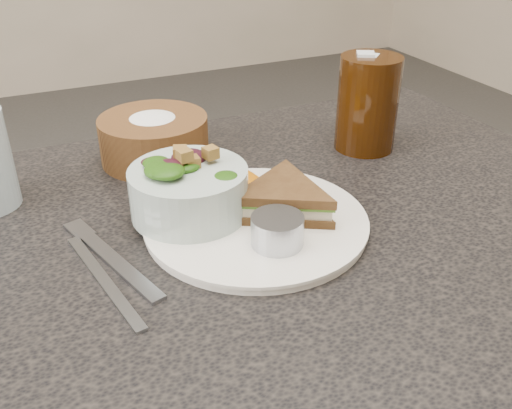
{
  "coord_description": "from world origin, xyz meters",
  "views": [
    {
      "loc": [
        -0.23,
        -0.52,
        1.11
      ],
      "look_at": [
        0.01,
        0.0,
        0.78
      ],
      "focal_mm": 40.0,
      "sensor_mm": 36.0,
      "label": 1
    }
  ],
  "objects_px": {
    "bread_basket": "(154,131)",
    "cola_glass": "(368,100)",
    "sandwich": "(283,199)",
    "dinner_plate": "(256,222)",
    "dressing_ramekin": "(277,231)",
    "salad_bowl": "(189,183)"
  },
  "relations": [
    {
      "from": "bread_basket",
      "to": "cola_glass",
      "type": "xyz_separation_m",
      "value": [
        0.3,
        -0.09,
        0.03
      ]
    },
    {
      "from": "sandwich",
      "to": "bread_basket",
      "type": "bearing_deg",
      "value": 140.67
    },
    {
      "from": "dinner_plate",
      "to": "sandwich",
      "type": "xyz_separation_m",
      "value": [
        0.03,
        -0.0,
        0.02
      ]
    },
    {
      "from": "dressing_ramekin",
      "to": "cola_glass",
      "type": "distance_m",
      "value": 0.32
    },
    {
      "from": "sandwich",
      "to": "cola_glass",
      "type": "xyz_separation_m",
      "value": [
        0.21,
        0.14,
        0.05
      ]
    },
    {
      "from": "sandwich",
      "to": "cola_glass",
      "type": "relative_size",
      "value": 0.93
    },
    {
      "from": "dinner_plate",
      "to": "bread_basket",
      "type": "xyz_separation_m",
      "value": [
        -0.06,
        0.23,
        0.04
      ]
    },
    {
      "from": "dinner_plate",
      "to": "dressing_ramekin",
      "type": "height_order",
      "value": "dressing_ramekin"
    },
    {
      "from": "dressing_ramekin",
      "to": "bread_basket",
      "type": "relative_size",
      "value": 0.37
    },
    {
      "from": "salad_bowl",
      "to": "bread_basket",
      "type": "height_order",
      "value": "salad_bowl"
    },
    {
      "from": "sandwich",
      "to": "salad_bowl",
      "type": "relative_size",
      "value": 1.01
    },
    {
      "from": "salad_bowl",
      "to": "dressing_ramekin",
      "type": "height_order",
      "value": "salad_bowl"
    },
    {
      "from": "sandwich",
      "to": "cola_glass",
      "type": "distance_m",
      "value": 0.26
    },
    {
      "from": "dinner_plate",
      "to": "cola_glass",
      "type": "xyz_separation_m",
      "value": [
        0.25,
        0.14,
        0.07
      ]
    },
    {
      "from": "sandwich",
      "to": "dressing_ramekin",
      "type": "height_order",
      "value": "sandwich"
    },
    {
      "from": "dinner_plate",
      "to": "sandwich",
      "type": "distance_m",
      "value": 0.04
    },
    {
      "from": "sandwich",
      "to": "salad_bowl",
      "type": "xyz_separation_m",
      "value": [
        -0.1,
        0.05,
        0.02
      ]
    },
    {
      "from": "salad_bowl",
      "to": "sandwich",
      "type": "bearing_deg",
      "value": -24.4
    },
    {
      "from": "sandwich",
      "to": "dinner_plate",
      "type": "bearing_deg",
      "value": -153.59
    },
    {
      "from": "bread_basket",
      "to": "sandwich",
      "type": "bearing_deg",
      "value": -68.83
    },
    {
      "from": "cola_glass",
      "to": "bread_basket",
      "type": "bearing_deg",
      "value": 163.26
    },
    {
      "from": "dinner_plate",
      "to": "cola_glass",
      "type": "bearing_deg",
      "value": 29.65
    }
  ]
}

